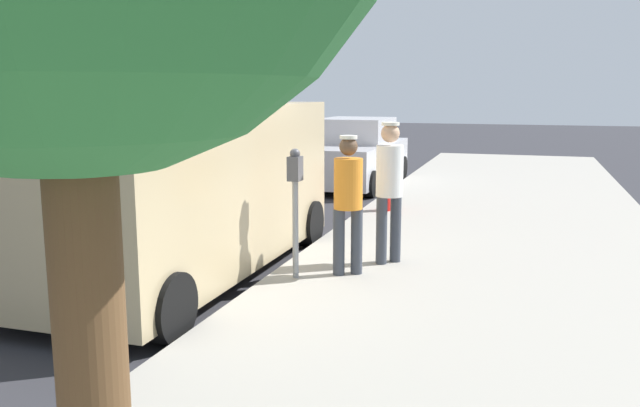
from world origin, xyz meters
TOP-DOWN VIEW (x-y plane):
  - ground_plane at (0.00, 0.00)m, footprint 80.00×80.00m
  - sidewalk_slab at (3.50, 0.00)m, footprint 5.00×32.00m
  - parking_meter_near at (1.35, -0.21)m, footprint 0.14×0.18m
  - pedestrian_in_white at (2.25, 0.79)m, footprint 0.34×0.34m
  - pedestrian_in_orange at (1.89, 0.12)m, footprint 0.34×0.34m
  - parked_van at (-0.15, -0.08)m, footprint 2.13×5.20m
  - parked_sedan_ahead at (-0.18, 8.33)m, footprint 2.02×4.44m
  - traffic_light_corner at (-6.25, 12.14)m, footprint 2.48×0.42m
  - fire_hydrant at (1.45, 4.41)m, footprint 0.24×0.24m

SIDE VIEW (x-z plane):
  - ground_plane at x=0.00m, z-range 0.00..0.00m
  - sidewalk_slab at x=3.50m, z-range 0.00..0.15m
  - fire_hydrant at x=1.45m, z-range 0.14..1.00m
  - parked_sedan_ahead at x=-0.18m, z-range -0.08..1.57m
  - pedestrian_in_orange at x=1.89m, z-range 0.27..1.93m
  - parked_van at x=-0.15m, z-range 0.08..2.23m
  - parking_meter_near at x=1.35m, z-range 0.42..1.94m
  - pedestrian_in_white at x=2.25m, z-range 0.29..2.07m
  - traffic_light_corner at x=-6.25m, z-range 0.92..6.12m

